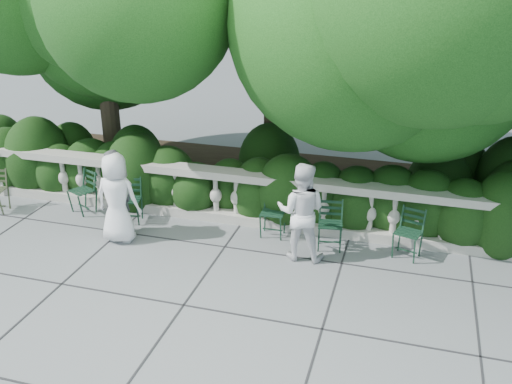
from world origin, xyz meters
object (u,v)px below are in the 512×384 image
(chair_d, at_px, (271,239))
(person_woman_grey, at_px, (117,193))
(chair_c, at_px, (129,225))
(person_businessman, at_px, (117,198))
(person_casual_man, at_px, (301,212))
(chair_a, at_px, (78,214))
(chair_e, at_px, (402,260))
(chair_f, at_px, (329,252))

(chair_d, height_order, person_woman_grey, person_woman_grey)
(chair_c, bearing_deg, person_businessman, -90.48)
(person_casual_man, bearing_deg, chair_a, -7.42)
(chair_c, distance_m, person_woman_grey, 0.86)
(chair_e, relative_size, person_woman_grey, 0.53)
(chair_d, xyz_separation_m, person_businessman, (-2.51, -0.74, 0.79))
(chair_c, xyz_separation_m, person_woman_grey, (0.01, -0.34, 0.79))
(person_businessman, height_order, person_woman_grey, person_businessman)
(chair_a, height_order, chair_e, same)
(chair_c, height_order, person_woman_grey, person_woman_grey)
(chair_d, height_order, person_businessman, person_businessman)
(chair_d, relative_size, chair_f, 1.00)
(chair_a, height_order, chair_d, same)
(chair_f, bearing_deg, chair_d, 162.15)
(chair_d, distance_m, person_businessman, 2.74)
(person_businessman, xyz_separation_m, person_woman_grey, (-0.12, 0.21, -0.00))
(chair_e, bearing_deg, person_businessman, -156.61)
(chair_d, distance_m, chair_f, 1.07)
(chair_d, xyz_separation_m, chair_f, (1.06, -0.18, 0.00))
(person_woman_grey, bearing_deg, chair_f, -157.80)
(chair_e, relative_size, person_businessman, 0.53)
(chair_a, relative_size, chair_f, 1.00)
(chair_d, bearing_deg, chair_f, -11.02)
(chair_a, relative_size, person_casual_man, 0.51)
(chair_a, distance_m, person_businessman, 1.67)
(chair_a, bearing_deg, chair_c, 18.62)
(person_businessman, bearing_deg, chair_a, -29.21)
(person_businessman, bearing_deg, chair_f, -172.11)
(chair_a, bearing_deg, chair_e, 24.86)
(chair_c, xyz_separation_m, person_businessman, (0.13, -0.55, 0.79))
(person_woman_grey, bearing_deg, chair_c, -71.65)
(chair_a, relative_size, chair_e, 1.00)
(chair_a, bearing_deg, person_businessman, -2.59)
(person_woman_grey, bearing_deg, chair_a, -5.80)
(chair_a, height_order, person_casual_man, person_casual_man)
(chair_d, xyz_separation_m, person_woman_grey, (-2.63, -0.54, 0.79))
(chair_d, relative_size, person_woman_grey, 0.53)
(chair_a, distance_m, person_casual_man, 4.52)
(chair_c, bearing_deg, chair_f, -13.81)
(chair_a, height_order, chair_c, same)
(person_woman_grey, distance_m, person_casual_man, 3.25)
(person_businessman, relative_size, person_casual_man, 0.97)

